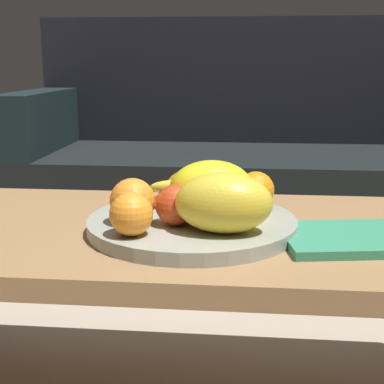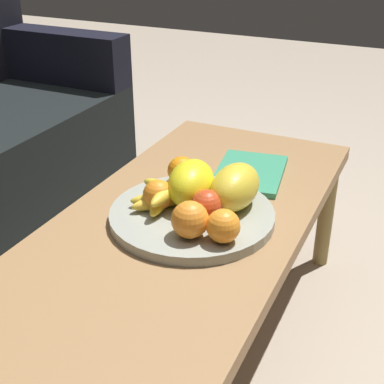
# 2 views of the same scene
# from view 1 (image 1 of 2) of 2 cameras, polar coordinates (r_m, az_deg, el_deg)

# --- Properties ---
(coffee_table) EXTENTS (1.27, 0.57, 0.42)m
(coffee_table) POSITION_cam_1_polar(r_m,az_deg,el_deg) (1.09, -1.13, -5.78)
(coffee_table) COLOR #976E46
(coffee_table) RESTS_ON ground_plane
(couch) EXTENTS (1.70, 0.70, 0.90)m
(couch) POSITION_cam_1_polar(r_m,az_deg,el_deg) (2.17, 5.58, 1.97)
(couch) COLOR black
(couch) RESTS_ON ground_plane
(fruit_bowl) EXTENTS (0.39, 0.39, 0.03)m
(fruit_bowl) POSITION_cam_1_polar(r_m,az_deg,el_deg) (1.05, -0.00, -3.33)
(fruit_bowl) COLOR #999E91
(fruit_bowl) RESTS_ON coffee_table
(melon_large_front) EXTENTS (0.17, 0.11, 0.11)m
(melon_large_front) POSITION_cam_1_polar(r_m,az_deg,el_deg) (0.95, 3.27, -1.10)
(melon_large_front) COLOR gold
(melon_large_front) RESTS_ON fruit_bowl
(melon_smaller_beside) EXTENTS (0.17, 0.13, 0.11)m
(melon_smaller_beside) POSITION_cam_1_polar(r_m,az_deg,el_deg) (1.05, 2.01, 0.38)
(melon_smaller_beside) COLOR yellow
(melon_smaller_beside) RESTS_ON fruit_bowl
(orange_front) EXTENTS (0.08, 0.08, 0.08)m
(orange_front) POSITION_cam_1_polar(r_m,az_deg,el_deg) (1.01, -6.12, -0.92)
(orange_front) COLOR orange
(orange_front) RESTS_ON fruit_bowl
(orange_left) EXTENTS (0.07, 0.07, 0.07)m
(orange_left) POSITION_cam_1_polar(r_m,az_deg,el_deg) (1.11, -0.93, 0.28)
(orange_left) COLOR orange
(orange_left) RESTS_ON fruit_bowl
(orange_right) EXTENTS (0.07, 0.07, 0.07)m
(orange_right) POSITION_cam_1_polar(r_m,az_deg,el_deg) (0.94, -6.25, -2.28)
(orange_right) COLOR orange
(orange_right) RESTS_ON fruit_bowl
(orange_back) EXTENTS (0.07, 0.07, 0.07)m
(orange_back) POSITION_cam_1_polar(r_m,az_deg,el_deg) (1.11, 6.57, 0.22)
(orange_back) COLOR orange
(orange_back) RESTS_ON fruit_bowl
(apple_front) EXTENTS (0.07, 0.07, 0.07)m
(apple_front) POSITION_cam_1_polar(r_m,az_deg,el_deg) (0.99, -1.65, -1.33)
(apple_front) COLOR #BE3F1C
(apple_front) RESTS_ON fruit_bowl
(banana_bunch) EXTENTS (0.15, 0.16, 0.06)m
(banana_bunch) POSITION_cam_1_polar(r_m,az_deg,el_deg) (1.10, -0.21, -0.28)
(banana_bunch) COLOR gold
(banana_bunch) RESTS_ON fruit_bowl
(magazine) EXTENTS (0.28, 0.22, 0.02)m
(magazine) POSITION_cam_1_polar(r_m,az_deg,el_deg) (1.02, 16.24, -4.57)
(magazine) COLOR #378D68
(magazine) RESTS_ON coffee_table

